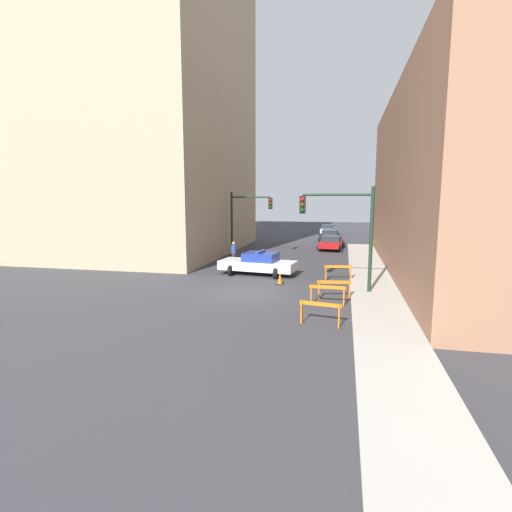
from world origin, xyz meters
TOP-DOWN VIEW (x-y plane):
  - ground_plane at (0.00, 0.00)m, footprint 120.00×120.00m
  - sidewalk_right at (6.20, 0.00)m, footprint 2.40×44.00m
  - building_corner_left at (-12.00, 14.00)m, footprint 14.00×20.00m
  - building_right at (13.40, 8.00)m, footprint 12.00×28.00m
  - traffic_light_near at (4.73, 1.15)m, footprint 3.64×0.35m
  - traffic_light_far at (-3.30, 12.30)m, footprint 3.44×0.35m
  - police_car at (-0.55, 4.81)m, footprint 4.90×2.75m
  - parked_car_near at (3.49, 17.96)m, footprint 2.54×4.45m
  - parked_car_mid at (3.14, 24.55)m, footprint 2.47×4.41m
  - parked_car_far at (2.59, 32.92)m, footprint 2.31×4.32m
  - pedestrian_crossing at (-3.06, 8.06)m, footprint 0.40×0.40m
  - barrier_front at (3.80, -4.42)m, footprint 1.58×0.43m
  - barrier_mid at (3.94, -1.48)m, footprint 1.60×0.17m
  - barrier_back at (4.20, -0.32)m, footprint 1.59×0.40m
  - barrier_corner at (4.34, 4.02)m, footprint 1.59×0.40m
  - traffic_cone at (1.19, 2.35)m, footprint 0.36×0.36m

SIDE VIEW (x-z plane):
  - ground_plane at x=0.00m, z-range 0.00..0.00m
  - sidewalk_right at x=6.20m, z-range 0.00..0.12m
  - traffic_cone at x=1.19m, z-range -0.01..0.65m
  - barrier_front at x=3.80m, z-range 0.17..1.07m
  - barrier_mid at x=3.94m, z-range 0.17..1.07m
  - barrier_back at x=4.20m, z-range 0.17..1.07m
  - barrier_corner at x=4.34m, z-range 0.17..1.07m
  - parked_car_near at x=3.49m, z-range 0.02..1.33m
  - parked_car_mid at x=3.14m, z-range 0.02..1.33m
  - parked_car_far at x=2.59m, z-range 0.02..1.33m
  - police_car at x=-0.55m, z-range -0.04..1.48m
  - pedestrian_crossing at x=-3.06m, z-range 0.03..1.69m
  - traffic_light_far at x=-3.30m, z-range 0.80..6.00m
  - traffic_light_near at x=4.73m, z-range 0.93..6.13m
  - building_right at x=13.40m, z-range 0.00..11.49m
  - building_corner_left at x=-12.00m, z-range 0.00..24.95m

